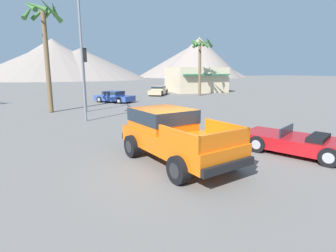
% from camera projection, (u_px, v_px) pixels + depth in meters
% --- Properties ---
extents(ground_plane, '(320.00, 320.00, 0.00)m').
position_uv_depth(ground_plane, '(182.00, 163.00, 9.41)').
color(ground_plane, slate).
extents(orange_pickup_truck, '(3.28, 5.38, 1.84)m').
position_uv_depth(orange_pickup_truck, '(172.00, 132.00, 9.50)').
color(orange_pickup_truck, orange).
rests_on(orange_pickup_truck, ground_plane).
extents(red_convertible_car, '(3.59, 4.45, 1.05)m').
position_uv_depth(red_convertible_car, '(298.00, 143.00, 10.35)').
color(red_convertible_car, '#B21419').
rests_on(red_convertible_car, ground_plane).
extents(parked_car_blue, '(4.16, 4.25, 1.17)m').
position_uv_depth(parked_car_blue, '(114.00, 97.00, 27.59)').
color(parked_car_blue, '#334C9E').
rests_on(parked_car_blue, ground_plane).
extents(parked_car_tan, '(3.82, 4.72, 1.26)m').
position_uv_depth(parked_car_tan, '(158.00, 90.00, 35.77)').
color(parked_car_tan, tan).
rests_on(parked_car_tan, ground_plane).
extents(traffic_light_main, '(0.38, 3.58, 5.02)m').
position_uv_depth(traffic_light_main, '(84.00, 67.00, 19.15)').
color(traffic_light_main, slate).
rests_on(traffic_light_main, ground_plane).
extents(street_lamp_post, '(0.90, 0.24, 8.93)m').
position_uv_depth(street_lamp_post, '(81.00, 37.00, 16.14)').
color(street_lamp_post, slate).
rests_on(street_lamp_post, ground_plane).
extents(palm_tree_tall, '(2.89, 2.84, 8.36)m').
position_uv_depth(palm_tree_tall, '(44.00, 30.00, 19.71)').
color(palm_tree_tall, brown).
rests_on(palm_tree_tall, ground_plane).
extents(palm_tree_leaning, '(3.08, 3.03, 7.51)m').
position_uv_depth(palm_tree_leaning, '(201.00, 52.00, 33.91)').
color(palm_tree_leaning, brown).
rests_on(palm_tree_leaning, ground_plane).
extents(storefront_building, '(8.10, 7.53, 3.77)m').
position_uv_depth(storefront_building, '(196.00, 80.00, 41.64)').
color(storefront_building, beige).
rests_on(storefront_building, ground_plane).
extents(distant_mountain_range, '(131.51, 81.98, 19.82)m').
position_uv_depth(distant_mountain_range, '(127.00, 61.00, 121.61)').
color(distant_mountain_range, gray).
rests_on(distant_mountain_range, ground_plane).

